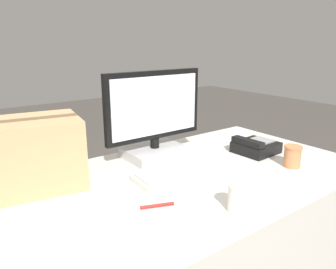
{
  "coord_description": "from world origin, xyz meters",
  "views": [
    {
      "loc": [
        -0.75,
        -1.0,
        1.3
      ],
      "look_at": [
        0.1,
        0.15,
        0.88
      ],
      "focal_mm": 35.0,
      "sensor_mm": 36.0,
      "label": 1
    }
  ],
  "objects_px": {
    "paper_cup_left": "(238,198)",
    "cardboard_box": "(33,154)",
    "monitor": "(155,123)",
    "desk_phone": "(255,147)",
    "keyboard": "(183,173)",
    "paper_cup_right": "(292,156)",
    "spoon": "(25,267)",
    "pen_marker": "(157,206)"
  },
  "relations": [
    {
      "from": "paper_cup_left",
      "to": "cardboard_box",
      "type": "height_order",
      "value": "cardboard_box"
    },
    {
      "from": "monitor",
      "to": "desk_phone",
      "type": "height_order",
      "value": "monitor"
    },
    {
      "from": "keyboard",
      "to": "desk_phone",
      "type": "distance_m",
      "value": 0.49
    },
    {
      "from": "paper_cup_left",
      "to": "paper_cup_right",
      "type": "distance_m",
      "value": 0.53
    },
    {
      "from": "desk_phone",
      "to": "keyboard",
      "type": "bearing_deg",
      "value": 178.37
    },
    {
      "from": "spoon",
      "to": "pen_marker",
      "type": "distance_m",
      "value": 0.46
    },
    {
      "from": "keyboard",
      "to": "paper_cup_left",
      "type": "distance_m",
      "value": 0.35
    },
    {
      "from": "paper_cup_left",
      "to": "pen_marker",
      "type": "bearing_deg",
      "value": 137.68
    },
    {
      "from": "cardboard_box",
      "to": "pen_marker",
      "type": "height_order",
      "value": "cardboard_box"
    },
    {
      "from": "desk_phone",
      "to": "paper_cup_right",
      "type": "distance_m",
      "value": 0.23
    },
    {
      "from": "paper_cup_right",
      "to": "pen_marker",
      "type": "height_order",
      "value": "paper_cup_right"
    },
    {
      "from": "monitor",
      "to": "paper_cup_right",
      "type": "xyz_separation_m",
      "value": [
        0.43,
        -0.48,
        -0.12
      ]
    },
    {
      "from": "paper_cup_right",
      "to": "pen_marker",
      "type": "xyz_separation_m",
      "value": [
        -0.72,
        0.06,
        -0.04
      ]
    },
    {
      "from": "paper_cup_right",
      "to": "cardboard_box",
      "type": "xyz_separation_m",
      "value": [
        -1.01,
        0.48,
        0.09
      ]
    },
    {
      "from": "paper_cup_right",
      "to": "pen_marker",
      "type": "relative_size",
      "value": 0.85
    },
    {
      "from": "paper_cup_right",
      "to": "cardboard_box",
      "type": "relative_size",
      "value": 0.25
    },
    {
      "from": "desk_phone",
      "to": "paper_cup_left",
      "type": "relative_size",
      "value": 2.12
    },
    {
      "from": "monitor",
      "to": "cardboard_box",
      "type": "height_order",
      "value": "monitor"
    },
    {
      "from": "desk_phone",
      "to": "pen_marker",
      "type": "xyz_separation_m",
      "value": [
        -0.74,
        -0.17,
        -0.03
      ]
    },
    {
      "from": "spoon",
      "to": "pen_marker",
      "type": "xyz_separation_m",
      "value": [
        0.45,
        0.06,
        0.0
      ]
    },
    {
      "from": "pen_marker",
      "to": "paper_cup_right",
      "type": "bearing_deg",
      "value": -163.77
    },
    {
      "from": "paper_cup_left",
      "to": "cardboard_box",
      "type": "relative_size",
      "value": 0.25
    },
    {
      "from": "monitor",
      "to": "desk_phone",
      "type": "distance_m",
      "value": 0.54
    },
    {
      "from": "desk_phone",
      "to": "paper_cup_right",
      "type": "relative_size",
      "value": 2.09
    },
    {
      "from": "monitor",
      "to": "paper_cup_right",
      "type": "bearing_deg",
      "value": -48.3
    },
    {
      "from": "monitor",
      "to": "spoon",
      "type": "height_order",
      "value": "monitor"
    },
    {
      "from": "keyboard",
      "to": "pen_marker",
      "type": "distance_m",
      "value": 0.3
    },
    {
      "from": "desk_phone",
      "to": "paper_cup_right",
      "type": "xyz_separation_m",
      "value": [
        -0.02,
        -0.23,
        0.02
      ]
    },
    {
      "from": "paper_cup_left",
      "to": "paper_cup_right",
      "type": "bearing_deg",
      "value": 14.22
    },
    {
      "from": "desk_phone",
      "to": "pen_marker",
      "type": "bearing_deg",
      "value": -169.68
    },
    {
      "from": "monitor",
      "to": "paper_cup_left",
      "type": "relative_size",
      "value": 5.32
    },
    {
      "from": "paper_cup_left",
      "to": "pen_marker",
      "type": "relative_size",
      "value": 0.84
    },
    {
      "from": "keyboard",
      "to": "pen_marker",
      "type": "xyz_separation_m",
      "value": [
        -0.25,
        -0.16,
        -0.01
      ]
    },
    {
      "from": "paper_cup_left",
      "to": "cardboard_box",
      "type": "xyz_separation_m",
      "value": [
        -0.5,
        0.61,
        0.09
      ]
    },
    {
      "from": "keyboard",
      "to": "spoon",
      "type": "distance_m",
      "value": 0.74
    },
    {
      "from": "pen_marker",
      "to": "monitor",
      "type": "bearing_deg",
      "value": -102.87
    },
    {
      "from": "keyboard",
      "to": "spoon",
      "type": "xyz_separation_m",
      "value": [
        -0.7,
        -0.22,
        -0.01
      ]
    },
    {
      "from": "paper_cup_right",
      "to": "cardboard_box",
      "type": "bearing_deg",
      "value": 154.53
    },
    {
      "from": "desk_phone",
      "to": "paper_cup_right",
      "type": "height_order",
      "value": "paper_cup_right"
    },
    {
      "from": "cardboard_box",
      "to": "pen_marker",
      "type": "distance_m",
      "value": 0.53
    },
    {
      "from": "keyboard",
      "to": "cardboard_box",
      "type": "height_order",
      "value": "cardboard_box"
    },
    {
      "from": "paper_cup_right",
      "to": "cardboard_box",
      "type": "distance_m",
      "value": 1.12
    }
  ]
}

